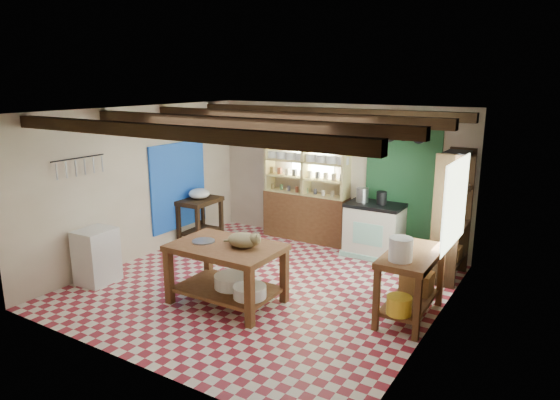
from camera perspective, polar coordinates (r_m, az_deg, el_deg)
The scene contains 30 objects.
floor at distance 7.63m, azimuth -2.00°, elevation -9.84°, with size 5.00×5.00×0.02m, color maroon.
ceiling at distance 7.01m, azimuth -2.18°, elevation 10.14°, with size 5.00×5.00×0.02m, color #434448.
wall_back at distance 9.33m, azimuth 6.52°, elevation 2.90°, with size 5.00×0.04×2.60m, color beige.
wall_front at distance 5.40m, azimuth -17.13°, elevation -5.66°, with size 5.00×0.04×2.60m, color beige.
wall_left at distance 8.82m, azimuth -15.71°, elevation 1.83°, with size 0.04×5.00×2.60m, color beige.
wall_right at distance 6.21m, azimuth 17.46°, elevation -3.16°, with size 0.04×5.00×2.60m, color beige.
ceiling_beams at distance 7.01m, azimuth -2.17°, elevation 9.16°, with size 5.00×3.80×0.15m, color #311F11.
blue_wall_patch at distance 9.45m, azimuth -11.51°, elevation 1.61°, with size 0.04×1.40×1.60m, color blue.
green_wall_patch at distance 8.86m, azimuth 13.73°, elevation 1.69°, with size 1.30×0.04×2.30m, color #1F4D2A.
window_back at distance 9.47m, azimuth 3.79°, elevation 5.57°, with size 0.90×0.02×0.80m, color beige.
window_right at distance 7.13m, azimuth 19.42°, elevation -0.34°, with size 0.02×1.30×1.20m, color beige.
utensil_rail at distance 7.94m, azimuth -22.00°, elevation 3.61°, with size 0.06×0.90×0.28m, color black.
pot_rack at distance 8.33m, azimuth 13.17°, elevation 7.45°, with size 0.86×0.12×0.36m, color black.
shelving_unit at distance 9.45m, azimuth 2.98°, elevation 1.87°, with size 1.70×0.34×2.20m, color #DAC67E.
tall_rack at distance 8.03m, azimuth 19.08°, elevation -1.75°, with size 0.40×0.86×2.00m, color #311F11.
work_table at distance 6.97m, azimuth -6.11°, elevation -8.40°, with size 1.48×0.99×0.84m, color brown.
stove at distance 8.87m, azimuth 10.74°, elevation -3.35°, with size 0.96×0.65×0.94m, color beige.
prep_table at distance 9.62m, azimuth -9.10°, elevation -2.28°, with size 0.56×0.82×0.83m, color #311F11.
white_cabinet at distance 8.09m, azimuth -20.23°, elevation -6.03°, with size 0.47×0.56×0.84m, color silver.
right_counter at distance 6.74m, azimuth 14.67°, elevation -9.40°, with size 0.62×1.23×0.88m, color brown.
cat at distance 6.69m, azimuth -4.25°, elevation -4.59°, with size 0.44×0.33×0.20m, color #918154.
steel_tray at distance 6.99m, azimuth -8.75°, elevation -4.67°, with size 0.32×0.32×0.02m, color #94949B.
basin_large at distance 7.02m, azimuth -5.51°, elevation -9.20°, with size 0.50×0.50×0.17m, color silver.
basin_small at distance 6.70m, azimuth -3.48°, elevation -10.41°, with size 0.44×0.44×0.16m, color silver.
kettle_left at distance 8.80m, azimuth 9.39°, elevation 0.58°, with size 0.21×0.21×0.25m, color #94949B.
kettle_right at distance 8.69m, azimuth 11.52°, elevation 0.24°, with size 0.18×0.18×0.22m, color black.
enamel_bowl at distance 9.49m, azimuth -9.21°, elevation 0.72°, with size 0.40×0.40×0.20m, color silver.
white_bucket at distance 6.23m, azimuth 13.63°, elevation -5.49°, with size 0.29×0.29×0.29m, color silver.
wicker_basket at distance 7.03m, azimuth 15.34°, elevation -9.05°, with size 0.40×0.32×0.28m, color #A67643.
yellow_tub at distance 6.38m, azimuth 13.44°, elevation -11.61°, with size 0.31×0.31×0.23m, color gold.
Camera 1 is at (3.91, -5.79, 3.03)m, focal length 32.00 mm.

